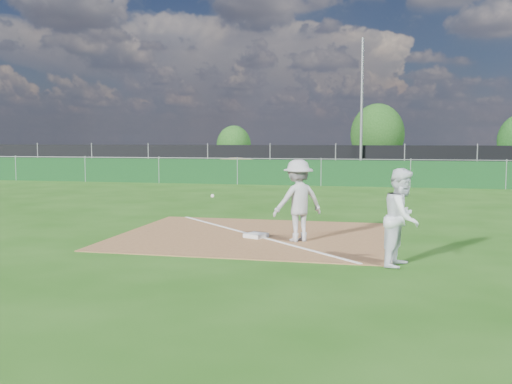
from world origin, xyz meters
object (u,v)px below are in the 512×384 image
at_px(play_at_first, 298,201).
at_px(car_right, 444,162).
at_px(first_base, 256,235).
at_px(runner, 402,218).
at_px(car_mid, 348,162).
at_px(car_left, 277,159).
at_px(tree_left, 234,145).
at_px(light_pole, 362,107).
at_px(tree_mid, 377,134).

height_order(play_at_first, car_right, play_at_first).
height_order(first_base, play_at_first, play_at_first).
xyz_separation_m(play_at_first, runner, (2.08, -1.88, -0.04)).
bearing_deg(runner, first_base, 72.53).
height_order(runner, car_mid, runner).
relative_size(runner, car_mid, 0.42).
bearing_deg(car_left, tree_left, 33.10).
bearing_deg(car_left, runner, -173.54).
height_order(play_at_first, car_left, play_at_first).
bearing_deg(tree_left, car_left, -48.70).
bearing_deg(tree_left, car_mid, -31.88).
bearing_deg(car_mid, play_at_first, -177.99).
xyz_separation_m(first_base, car_left, (-4.46, 26.55, 0.74)).
relative_size(first_base, car_mid, 0.10).
relative_size(first_base, play_at_first, 0.16).
height_order(light_pole, tree_left, light_pole).
distance_m(car_left, car_right, 10.93).
bearing_deg(play_at_first, runner, -42.21).
bearing_deg(light_pole, tree_left, 136.82).
distance_m(first_base, car_left, 26.93).
height_order(first_base, tree_left, tree_left).
bearing_deg(runner, car_right, 10.76).
distance_m(runner, tree_mid, 35.53).
bearing_deg(light_pole, first_base, -93.64).
bearing_deg(tree_left, play_at_first, -72.80).
xyz_separation_m(runner, car_mid, (-2.62, 27.95, -0.17)).
bearing_deg(light_pole, car_mid, 104.12).
bearing_deg(car_left, tree_mid, -52.60).
xyz_separation_m(runner, tree_mid, (-0.85, 35.48, 1.68)).
bearing_deg(first_base, tree_left, 105.72).
bearing_deg(first_base, runner, -35.17).
bearing_deg(tree_left, first_base, -74.28).
bearing_deg(tree_mid, runner, -88.62).
height_order(first_base, tree_mid, tree_mid).
height_order(tree_left, tree_mid, tree_mid).
relative_size(car_right, tree_mid, 0.96).
bearing_deg(light_pole, play_at_first, -91.10).
bearing_deg(play_at_first, first_base, 164.82).
bearing_deg(runner, car_left, 32.35).
bearing_deg(car_right, light_pole, 137.54).
distance_m(play_at_first, tree_left, 33.36).
bearing_deg(car_right, tree_left, 79.47).
bearing_deg(car_right, first_base, 176.12).
xyz_separation_m(first_base, car_mid, (0.43, 25.80, 0.61)).
distance_m(car_right, tree_mid, 8.84).
height_order(play_at_first, tree_left, tree_left).
xyz_separation_m(car_mid, car_right, (6.02, 0.00, 0.01)).
distance_m(first_base, car_right, 26.61).
xyz_separation_m(runner, tree_left, (-11.94, 33.74, 0.81)).
relative_size(runner, car_right, 0.36).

